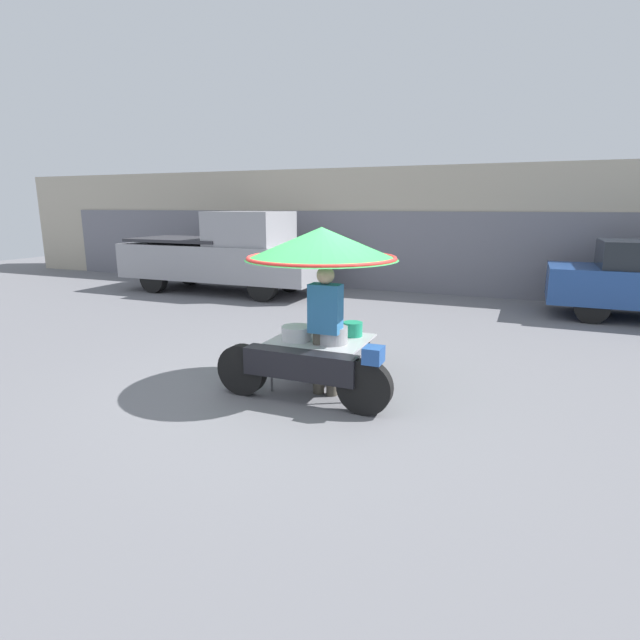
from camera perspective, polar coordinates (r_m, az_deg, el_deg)
The scene contains 5 objects.
ground_plane at distance 6.24m, azimuth -2.65°, elevation -8.36°, with size 36.00×36.00×0.00m, color slate.
shopfront_building at distance 14.36m, azimuth 12.76°, elevation 10.06°, with size 28.00×2.06×3.26m.
vendor_motorcycle_cart at distance 6.06m, azimuth -0.03°, elevation 6.13°, with size 2.19×1.88×2.01m.
vendor_person at distance 5.95m, azimuth 0.62°, elevation -0.50°, with size 0.38×0.22×1.58m.
pickup_truck at distance 13.45m, azimuth -10.64°, elevation 7.35°, with size 5.48×1.83×2.12m.
Camera 1 is at (2.49, -5.25, 2.27)m, focal length 28.00 mm.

